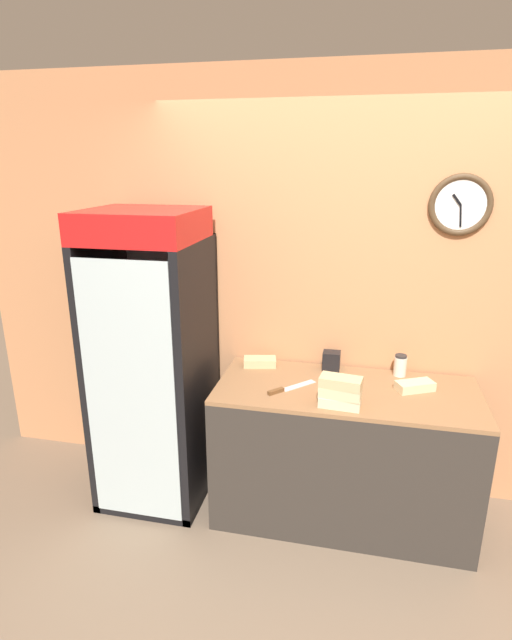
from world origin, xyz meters
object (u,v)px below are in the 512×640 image
at_px(sandwich_stack_bottom, 340,401).
at_px(sandwich_flat_right, 415,386).
at_px(condiment_jar, 400,365).
at_px(beverage_cooler, 156,346).
at_px(sandwich_stack_top, 341,382).
at_px(sandwich_stack_middle, 340,392).
at_px(chefs_knife, 285,389).
at_px(sandwich_flat_left, 260,362).
at_px(napkin_dispenser, 331,361).

height_order(sandwich_stack_bottom, sandwich_flat_right, sandwich_stack_bottom).
distance_m(sandwich_flat_right, condiment_jar, 0.22).
distance_m(sandwich_stack_bottom, sandwich_flat_right, 0.51).
relative_size(beverage_cooler, condiment_jar, 13.92).
bearing_deg(sandwich_stack_bottom, sandwich_stack_top, 0.00).
distance_m(sandwich_stack_bottom, sandwich_stack_middle, 0.06).
distance_m(beverage_cooler, sandwich_flat_right, 1.61).
xyz_separation_m(sandwich_stack_top, chefs_knife, (-0.32, 0.13, -0.14)).
bearing_deg(beverage_cooler, sandwich_stack_bottom, -12.66).
xyz_separation_m(sandwich_flat_right, chefs_knife, (-0.74, -0.16, -0.02)).
relative_size(sandwich_flat_right, condiment_jar, 1.77).
height_order(beverage_cooler, sandwich_stack_top, beverage_cooler).
xyz_separation_m(beverage_cooler, sandwich_flat_right, (1.60, 0.03, -0.13)).
height_order(sandwich_stack_bottom, chefs_knife, sandwich_stack_bottom).
bearing_deg(sandwich_stack_top, sandwich_stack_bottom, 180.00).
xyz_separation_m(sandwich_flat_left, napkin_dispenser, (0.46, 0.04, 0.03)).
distance_m(beverage_cooler, condiment_jar, 1.55).
bearing_deg(sandwich_flat_left, condiment_jar, 2.47).
height_order(chefs_knife, napkin_dispenser, napkin_dispenser).
xyz_separation_m(sandwich_stack_bottom, sandwich_flat_right, (0.42, 0.30, -0.00)).
distance_m(sandwich_stack_bottom, condiment_jar, 0.60).
distance_m(sandwich_flat_right, napkin_dispenser, 0.54).
distance_m(sandwich_stack_middle, sandwich_flat_left, 0.71).
bearing_deg(napkin_dispenser, beverage_cooler, -168.06).
xyz_separation_m(chefs_knife, condiment_jar, (0.66, 0.36, 0.06)).
relative_size(sandwich_stack_top, sandwich_flat_right, 0.99).
relative_size(sandwich_stack_middle, sandwich_flat_left, 1.03).
relative_size(condiment_jar, napkin_dispenser, 1.13).
bearing_deg(sandwich_flat_right, condiment_jar, 110.81).
distance_m(sandwich_stack_top, condiment_jar, 0.61).
height_order(sandwich_stack_middle, condiment_jar, condiment_jar).
bearing_deg(sandwich_flat_left, sandwich_stack_bottom, -40.17).
bearing_deg(sandwich_flat_right, sandwich_stack_top, -144.54).
distance_m(sandwich_stack_bottom, napkin_dispenser, 0.51).
bearing_deg(sandwich_stack_top, sandwich_flat_right, 35.46).
relative_size(sandwich_stack_bottom, napkin_dispenser, 1.93).
height_order(sandwich_stack_middle, sandwich_flat_right, sandwich_stack_middle).
xyz_separation_m(sandwich_flat_left, condiment_jar, (0.89, 0.04, 0.04)).
bearing_deg(napkin_dispenser, sandwich_flat_left, -175.19).
relative_size(sandwich_flat_left, sandwich_flat_right, 0.95).
bearing_deg(napkin_dispenser, sandwich_stack_bottom, -80.42).
height_order(sandwich_stack_top, chefs_knife, sandwich_stack_top).
bearing_deg(condiment_jar, beverage_cooler, -171.35).
xyz_separation_m(sandwich_stack_top, sandwich_flat_left, (-0.54, 0.46, -0.12)).
bearing_deg(condiment_jar, chefs_knife, -151.26).
bearing_deg(sandwich_stack_bottom, sandwich_flat_right, 35.46).
bearing_deg(condiment_jar, napkin_dispenser, 179.92).
height_order(sandwich_stack_top, sandwich_flat_right, sandwich_stack_top).
distance_m(beverage_cooler, napkin_dispenser, 1.13).
distance_m(beverage_cooler, sandwich_stack_middle, 1.21).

